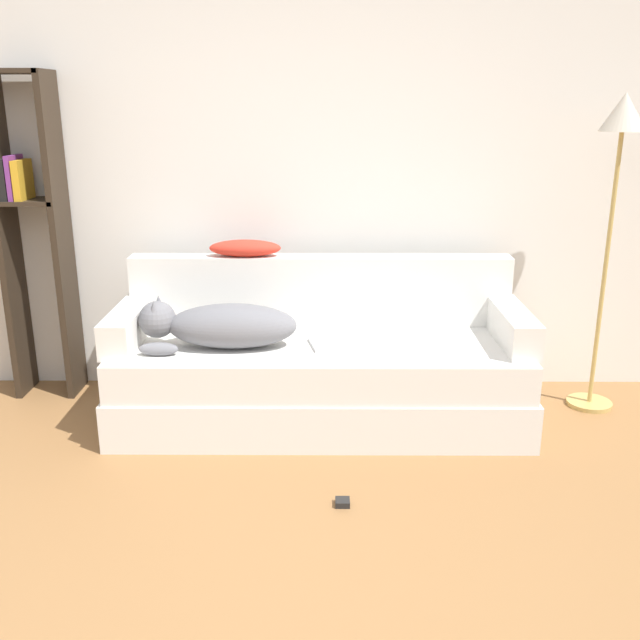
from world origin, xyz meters
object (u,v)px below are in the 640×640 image
object	(u,v)px
dog	(220,325)
throw_pillow	(245,248)
couch	(320,382)
power_adapter	(343,502)
bookshelf	(32,224)
laptop	(342,343)
floor_lamp	(618,161)

from	to	relation	value
dog	throw_pillow	xyz separation A→B (m)	(0.09, 0.41, 0.32)
couch	throw_pillow	bearing A→B (deg)	141.83
dog	power_adapter	world-z (taller)	dog
bookshelf	throw_pillow	bearing A→B (deg)	-3.99
dog	laptop	distance (m)	0.63
laptop	floor_lamp	xyz separation A→B (m)	(1.42, 0.26, 0.90)
dog	floor_lamp	world-z (taller)	floor_lamp
couch	dog	distance (m)	0.62
throw_pillow	power_adapter	bearing A→B (deg)	-66.27
laptop	floor_lamp	bearing A→B (deg)	-1.45
throw_pillow	floor_lamp	bearing A→B (deg)	-3.37
laptop	bookshelf	distance (m)	1.86
couch	bookshelf	distance (m)	1.84
couch	floor_lamp	distance (m)	1.92
couch	throw_pillow	xyz separation A→B (m)	(-0.42, 0.33, 0.66)
couch	floor_lamp	world-z (taller)	floor_lamp
floor_lamp	power_adapter	xyz separation A→B (m)	(-1.43, -1.06, -1.35)
throw_pillow	floor_lamp	xyz separation A→B (m)	(1.95, -0.11, 0.48)
throw_pillow	floor_lamp	world-z (taller)	floor_lamp
throw_pillow	couch	bearing A→B (deg)	-38.17
dog	floor_lamp	bearing A→B (deg)	8.11
dog	bookshelf	xyz separation A→B (m)	(-1.10, 0.49, 0.43)
floor_lamp	dog	bearing A→B (deg)	-171.89
dog	power_adapter	bearing A→B (deg)	-51.62
couch	power_adapter	world-z (taller)	couch
power_adapter	bookshelf	bearing A→B (deg)	143.68
couch	dog	xyz separation A→B (m)	(-0.51, -0.08, 0.34)
couch	floor_lamp	xyz separation A→B (m)	(1.53, 0.21, 1.14)
power_adapter	laptop	bearing A→B (deg)	89.03
laptop	power_adapter	size ratio (longest dim) A/B	5.80
dog	laptop	size ratio (longest dim) A/B	2.24
bookshelf	floor_lamp	xyz separation A→B (m)	(3.14, -0.20, 0.36)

